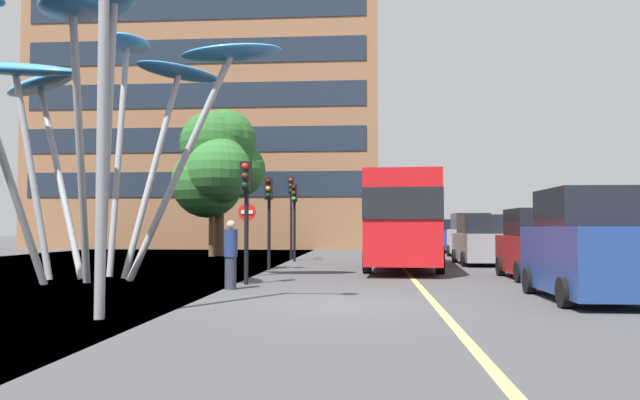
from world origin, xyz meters
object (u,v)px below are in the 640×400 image
(traffic_light_kerb_far, at_px, (269,203))
(car_side_street, at_px, (470,237))
(traffic_light_island_mid, at_px, (294,206))
(traffic_light_opposite, at_px, (291,200))
(street_lamp, at_px, (126,7))
(car_parked_far, at_px, (481,241))
(traffic_light_kerb_near, at_px, (246,195))
(red_bus, at_px, (404,216))
(pedestrian, at_px, (231,255))
(car_far_side, at_px, (444,237))
(no_entry_sign, at_px, (247,226))
(car_parked_near, at_px, (586,248))
(leaf_sculpture, at_px, (86,68))
(car_parked_mid, at_px, (540,246))

(traffic_light_kerb_far, xyz_separation_m, car_side_street, (8.83, 9.85, -1.40))
(traffic_light_island_mid, xyz_separation_m, traffic_light_opposite, (-0.34, 1.58, 0.31))
(traffic_light_island_mid, height_order, street_lamp, street_lamp)
(car_parked_far, bearing_deg, traffic_light_opposite, 158.47)
(traffic_light_kerb_near, xyz_separation_m, traffic_light_kerb_far, (-0.30, 5.89, 0.01))
(red_bus, distance_m, pedestrian, 9.78)
(red_bus, xyz_separation_m, pedestrian, (-4.81, -8.44, -1.11))
(car_far_side, bearing_deg, no_entry_sign, -114.79)
(traffic_light_island_mid, xyz_separation_m, car_parked_far, (8.04, -1.73, -1.58))
(traffic_light_island_mid, distance_m, street_lamp, 18.24)
(car_side_street, bearing_deg, traffic_light_kerb_far, -131.88)
(red_bus, bearing_deg, no_entry_sign, -149.76)
(traffic_light_opposite, relative_size, street_lamp, 0.46)
(traffic_light_island_mid, bearing_deg, car_parked_near, -61.27)
(pedestrian, bearing_deg, car_side_street, 62.99)
(traffic_light_kerb_near, relative_size, pedestrian, 1.93)
(pedestrian, height_order, no_entry_sign, no_entry_sign)
(traffic_light_kerb_near, xyz_separation_m, pedestrian, (-0.13, -1.26, -1.56))
(red_bus, distance_m, leaf_sculpture, 12.28)
(car_parked_mid, bearing_deg, car_far_side, 91.12)
(red_bus, height_order, car_far_side, red_bus)
(car_side_street, bearing_deg, traffic_light_opposite, -163.47)
(traffic_light_opposite, distance_m, street_lamp, 19.75)
(leaf_sculpture, xyz_separation_m, car_far_side, (13.19, 21.93, -5.36))
(traffic_light_kerb_near, bearing_deg, pedestrian, -96.03)
(red_bus, height_order, leaf_sculpture, leaf_sculpture)
(street_lamp, bearing_deg, car_far_side, 73.18)
(car_side_street, height_order, car_far_side, car_side_street)
(traffic_light_kerb_far, height_order, street_lamp, street_lamp)
(traffic_light_kerb_near, relative_size, car_parked_far, 0.77)
(traffic_light_opposite, height_order, no_entry_sign, traffic_light_opposite)
(car_parked_mid, distance_m, no_entry_sign, 9.36)
(traffic_light_kerb_near, height_order, street_lamp, street_lamp)
(car_side_street, xyz_separation_m, car_far_side, (-0.46, 7.37, -0.09))
(traffic_light_kerb_near, bearing_deg, street_lamp, -97.60)
(traffic_light_kerb_far, height_order, car_parked_mid, traffic_light_kerb_far)
(traffic_light_kerb_near, relative_size, car_parked_near, 0.77)
(car_far_side, bearing_deg, car_parked_near, -90.23)
(traffic_light_opposite, relative_size, car_far_side, 0.86)
(traffic_light_island_mid, bearing_deg, car_far_side, 55.06)
(car_far_side, xyz_separation_m, no_entry_sign, (-8.81, -19.08, 0.62))
(traffic_light_kerb_near, bearing_deg, traffic_light_island_mid, 90.08)
(traffic_light_island_mid, bearing_deg, pedestrian, -90.52)
(traffic_light_kerb_far, bearing_deg, car_parked_far, 25.12)
(car_parked_mid, bearing_deg, no_entry_sign, 170.62)
(traffic_light_kerb_near, height_order, car_parked_near, traffic_light_kerb_near)
(traffic_light_kerb_far, distance_m, car_parked_far, 9.32)
(traffic_light_kerb_near, bearing_deg, car_parked_mid, 16.45)
(no_entry_sign, bearing_deg, car_parked_mid, -9.38)
(red_bus, height_order, car_parked_mid, red_bus)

